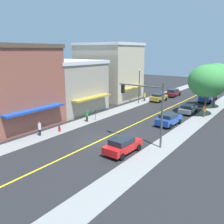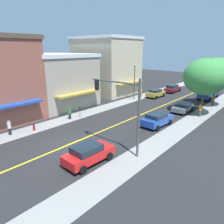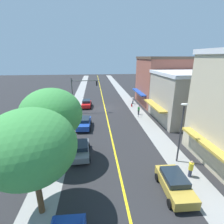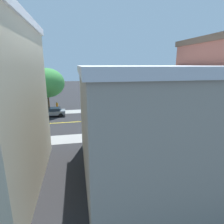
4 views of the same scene
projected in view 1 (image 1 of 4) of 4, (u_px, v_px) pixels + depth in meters
ground_plane at (99, 141)px, 26.03m from camera, size 140.00×140.00×0.00m
sidewalk_left at (59, 130)px, 29.57m from camera, size 2.57×126.00×0.01m
sidewalk_right at (151, 155)px, 22.49m from camera, size 2.57×126.00×0.01m
road_centerline_stripe at (99, 141)px, 26.03m from camera, size 0.20×126.00×0.00m
brick_apartment_block at (4, 85)px, 31.03m from camera, size 12.67×10.87×10.24m
corner_shop_building at (63, 85)px, 39.24m from camera, size 12.75×10.17×7.97m
tan_rowhouse at (109, 71)px, 48.84m from camera, size 12.00×9.74×10.92m
street_tree_left_near at (208, 81)px, 35.47m from camera, size 5.67×5.67×7.53m
street_tree_right_corner at (216, 78)px, 40.25m from camera, size 5.49×5.49×7.44m
fire_hydrant at (59, 129)px, 28.99m from camera, size 0.44×0.24×0.78m
parking_meter at (95, 113)px, 33.78m from camera, size 0.12×0.18×1.41m
traffic_light_mast at (148, 103)px, 24.11m from camera, size 5.08×0.32×6.52m
street_lamp at (139, 82)px, 43.79m from camera, size 0.70×0.36×6.18m
red_sedan_right_curb at (123, 145)px, 22.82m from camera, size 2.16×4.23×1.52m
gold_sedan_left_curb at (159, 97)px, 46.33m from camera, size 2.15×4.18×1.48m
grey_sedan_right_curb at (188, 109)px, 37.27m from camera, size 2.21×4.19×1.37m
blue_sedan_right_curb at (169, 119)px, 31.44m from camera, size 2.26×4.34×1.53m
maroon_sedan_left_curb at (173, 93)px, 51.38m from camera, size 2.05×4.77×1.54m
blue_pickup_truck at (208, 97)px, 46.12m from camera, size 2.30×5.98×1.79m
pedestrian_white_shirt at (39, 128)px, 27.51m from camera, size 0.35×0.35×1.65m
pedestrian_orange_shirt at (204, 111)px, 35.30m from camera, size 0.39×0.39×1.82m
pedestrian_green_shirt at (87, 116)px, 32.98m from camera, size 0.37×0.37×1.60m
pedestrian_yellow_shirt at (145, 97)px, 46.39m from camera, size 0.39×0.39×1.62m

